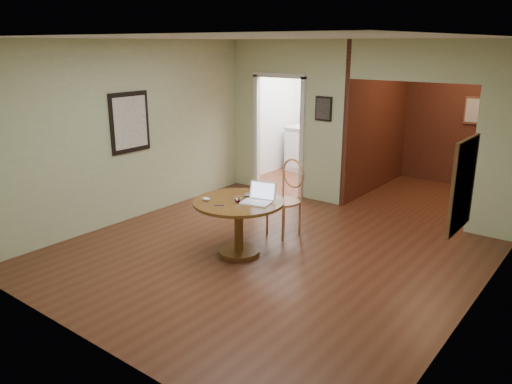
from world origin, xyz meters
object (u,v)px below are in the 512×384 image
Objects in this scene: dining_table at (239,215)px; open_laptop at (259,197)px; chair at (287,193)px; closed_laptop at (257,197)px.

dining_table is 0.37m from open_laptop.
dining_table is 0.98m from chair.
closed_laptop is at bearing -75.63° from chair.
chair is at bearing 67.09° from closed_laptop.
closed_laptop is (-0.12, 0.13, -0.05)m from open_laptop.
dining_table is 3.16× the size of closed_laptop.
dining_table is 0.33m from closed_laptop.
open_laptop is at bearing 25.27° from dining_table.
open_laptop is (0.15, -0.86, 0.18)m from chair.
closed_laptop is at bearing 120.86° from open_laptop.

